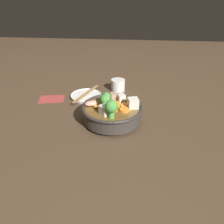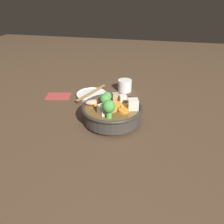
# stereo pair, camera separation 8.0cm
# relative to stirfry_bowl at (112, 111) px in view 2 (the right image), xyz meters

# --- Properties ---
(ground_plane) EXTENTS (3.00, 3.00, 0.00)m
(ground_plane) POSITION_rel_stirfry_bowl_xyz_m (-0.00, 0.00, -0.04)
(ground_plane) COLOR #4C3826
(stirfry_bowl) EXTENTS (0.22, 0.22, 0.12)m
(stirfry_bowl) POSITION_rel_stirfry_bowl_xyz_m (0.00, 0.00, 0.00)
(stirfry_bowl) COLOR #38332D
(stirfry_bowl) RESTS_ON ground_plane
(side_saucer) EXTENTS (0.14, 0.14, 0.01)m
(side_saucer) POSITION_rel_stirfry_bowl_xyz_m (-0.14, 0.20, -0.04)
(side_saucer) COLOR white
(side_saucer) RESTS_ON ground_plane
(tea_cup) EXTENTS (0.07, 0.07, 0.05)m
(tea_cup) POSITION_rel_stirfry_bowl_xyz_m (-0.00, 0.29, -0.02)
(tea_cup) COLOR white
(tea_cup) RESTS_ON ground_plane
(napkin) EXTENTS (0.12, 0.10, 0.00)m
(napkin) POSITION_rel_stirfry_bowl_xyz_m (-0.29, 0.16, -0.04)
(napkin) COLOR #A33833
(napkin) RESTS_ON ground_plane
(chopsticks_pair) EXTENTS (0.09, 0.20, 0.01)m
(chopsticks_pair) POSITION_rel_stirfry_bowl_xyz_m (-0.14, 0.20, -0.03)
(chopsticks_pair) COLOR olive
(chopsticks_pair) RESTS_ON side_saucer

